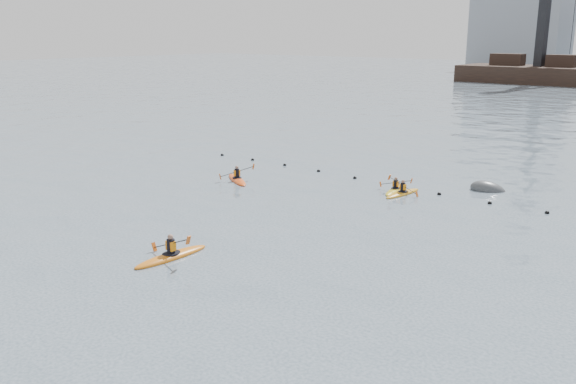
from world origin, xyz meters
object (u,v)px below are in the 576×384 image
object	(u,v)px
kayaker_0	(171,255)
kayaker_3	(403,193)
kayaker_2	(237,179)
kayaker_5	(395,189)
mooring_buoy	(488,190)

from	to	relation	value
kayaker_0	kayaker_3	size ratio (longest dim) A/B	1.18
kayaker_2	kayaker_5	size ratio (longest dim) A/B	1.08
kayaker_2	kayaker_3	world-z (taller)	kayaker_3
kayaker_2	mooring_buoy	xyz separation A→B (m)	(13.17, 7.74, -0.10)
kayaker_0	kayaker_3	bearing A→B (deg)	83.68
kayaker_2	kayaker_3	xyz separation A→B (m)	(9.73, 3.67, -0.01)
kayaker_5	mooring_buoy	world-z (taller)	kayaker_5
kayaker_0	kayaker_2	bearing A→B (deg)	124.98
kayaker_5	kayaker_2	bearing A→B (deg)	-165.76
kayaker_0	kayaker_2	distance (m)	13.78
kayaker_2	mooring_buoy	world-z (taller)	kayaker_2
kayaker_3	kayaker_5	bearing A→B (deg)	154.63
kayaker_0	mooring_buoy	distance (m)	20.12
kayaker_2	kayaker_5	bearing A→B (deg)	-34.18
kayaker_2	mooring_buoy	distance (m)	15.27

